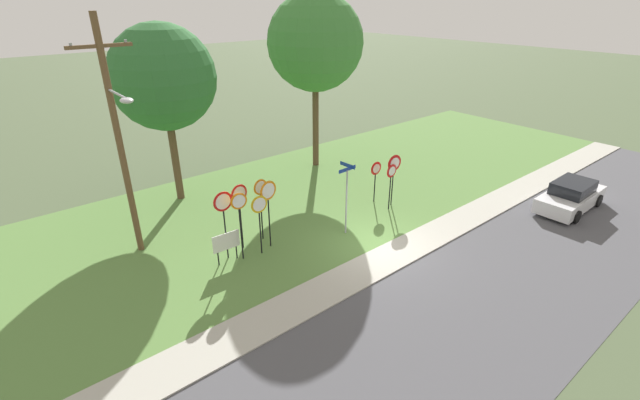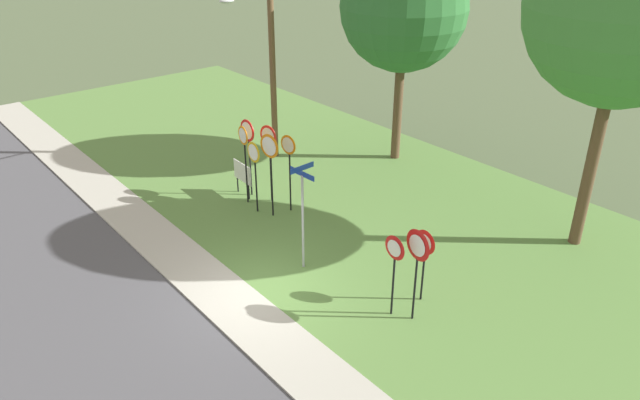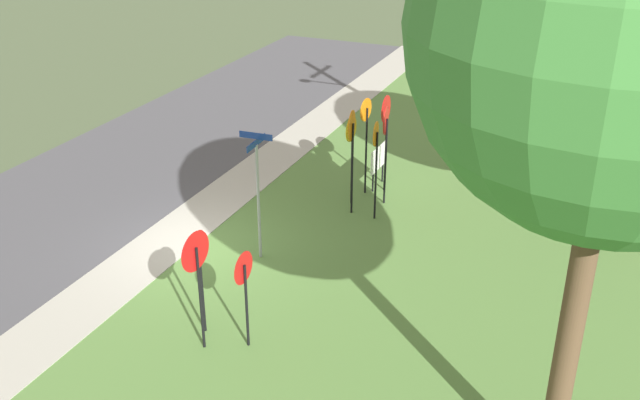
{
  "view_description": "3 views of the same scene",
  "coord_description": "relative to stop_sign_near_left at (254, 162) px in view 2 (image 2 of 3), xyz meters",
  "views": [
    {
      "loc": [
        -11.55,
        -10.22,
        9.41
      ],
      "look_at": [
        -1.17,
        2.3,
        1.7
      ],
      "focal_mm": 24.4,
      "sensor_mm": 36.0,
      "label": 1
    },
    {
      "loc": [
        11.26,
        -7.19,
        9.57
      ],
      "look_at": [
        -0.71,
        2.8,
        1.66
      ],
      "focal_mm": 33.4,
      "sensor_mm": 36.0,
      "label": 2
    },
    {
      "loc": [
        13.38,
        9.2,
        8.94
      ],
      "look_at": [
        -0.31,
        3.27,
        1.8
      ],
      "focal_mm": 40.92,
      "sensor_mm": 36.0,
      "label": 3
    }
  ],
  "objects": [
    {
      "name": "stop_sign_near_right",
      "position": [
        0.66,
        0.93,
        0.12
      ],
      "size": [
        0.65,
        0.13,
        2.73
      ],
      "rotation": [
        0.0,
        0.0,
        0.14
      ],
      "color": "black",
      "rests_on": "grass_median"
    },
    {
      "name": "stop_sign_far_center",
      "position": [
        -0.35,
        0.85,
        0.22
      ],
      "size": [
        0.75,
        0.14,
        2.81
      ],
      "rotation": [
        0.0,
        0.0,
        0.15
      ],
      "color": "black",
      "rests_on": "grass_median"
    },
    {
      "name": "utility_pole",
      "position": [
        -3.61,
        3.28,
        2.96
      ],
      "size": [
        2.1,
        2.26,
        8.9
      ],
      "color": "brown",
      "rests_on": "grass_median"
    },
    {
      "name": "oak_tree_right",
      "position": [
        8.0,
        6.44,
        5.17
      ],
      "size": [
        5.22,
        5.22,
        9.64
      ],
      "color": "brown",
      "rests_on": "grass_median"
    },
    {
      "name": "oak_tree_left",
      "position": [
        -0.31,
        7.1,
        4.13
      ],
      "size": [
        4.77,
        4.77,
        8.37
      ],
      "color": "brown",
      "rests_on": "grass_median"
    },
    {
      "name": "road_asphalt",
      "position": [
        3.89,
        -7.44,
        -1.87
      ],
      "size": [
        44.0,
        6.4,
        0.01
      ],
      "primitive_type": "cube",
      "color": "#4C4C51",
      "rests_on": "ground_plane"
    },
    {
      "name": "yield_sign_near_left",
      "position": [
        7.34,
        -0.29,
        0.11
      ],
      "size": [
        0.81,
        0.13,
        2.58
      ],
      "rotation": [
        0.0,
        0.0,
        -0.11
      ],
      "color": "black",
      "rests_on": "grass_median"
    },
    {
      "name": "street_name_post",
      "position": [
        3.7,
        -0.9,
        0.06
      ],
      "size": [
        0.96,
        0.82,
        3.2
      ],
      "rotation": [
        0.0,
        0.0,
        0.05
      ],
      "color": "#9EA0A8",
      "rests_on": "grass_median"
    },
    {
      "name": "stop_sign_far_right",
      "position": [
        -0.78,
        0.13,
        0.19
      ],
      "size": [
        0.65,
        0.12,
        2.83
      ],
      "rotation": [
        0.0,
        0.0,
        -0.11
      ],
      "color": "black",
      "rests_on": "grass_median"
    },
    {
      "name": "stop_sign_near_left",
      "position": [
        0.0,
        0.0,
        0.0
      ],
      "size": [
        0.7,
        0.1,
        2.53
      ],
      "rotation": [
        0.0,
        0.0,
        -0.03
      ],
      "color": "black",
      "rests_on": "grass_median"
    },
    {
      "name": "ground_plane",
      "position": [
        3.89,
        -2.64,
        -1.87
      ],
      "size": [
        160.0,
        160.0,
        0.0
      ],
      "primitive_type": "plane",
      "color": "#4C5B3D"
    },
    {
      "name": "stop_sign_far_left",
      "position": [
        -1.19,
        0.57,
        0.26
      ],
      "size": [
        0.78,
        0.1,
        2.85
      ],
      "rotation": [
        0.0,
        0.0,
        0.02
      ],
      "color": "black",
      "rests_on": "grass_median"
    },
    {
      "name": "notice_board",
      "position": [
        -1.34,
        0.34,
        -1.0
      ],
      "size": [
        1.1,
        0.08,
        1.25
      ],
      "rotation": [
        0.0,
        0.0,
        -0.04
      ],
      "color": "black",
      "rests_on": "grass_median"
    },
    {
      "name": "grass_median",
      "position": [
        3.89,
        3.36,
        -1.85
      ],
      "size": [
        44.0,
        12.0,
        0.04
      ],
      "primitive_type": "cube",
      "color": "#567F3D",
      "rests_on": "ground_plane"
    },
    {
      "name": "sidewalk_strip",
      "position": [
        3.89,
        -3.44,
        -1.84
      ],
      "size": [
        44.0,
        1.6,
        0.06
      ],
      "primitive_type": "cube",
      "color": "#ADAA9E",
      "rests_on": "ground_plane"
    },
    {
      "name": "stop_sign_center_tall",
      "position": [
        0.58,
        0.23,
        0.31
      ],
      "size": [
        0.79,
        0.14,
        2.91
      ],
      "rotation": [
        0.0,
        0.0,
        0.14
      ],
      "color": "black",
      "rests_on": "grass_median"
    },
    {
      "name": "yield_sign_near_right",
      "position": [
        6.93,
        0.49,
        -0.28
      ],
      "size": [
        0.67,
        0.11,
        2.11
      ],
      "rotation": [
        0.0,
        0.0,
        -0.04
      ],
      "color": "black",
      "rests_on": "grass_median"
    },
    {
      "name": "yield_sign_far_left",
      "position": [
        6.86,
        -0.56,
        -0.13
      ],
      "size": [
        0.65,
        0.1,
        2.31
      ],
      "rotation": [
        0.0,
        0.0,
        -0.01
      ],
      "color": "black",
      "rests_on": "grass_median"
    }
  ]
}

